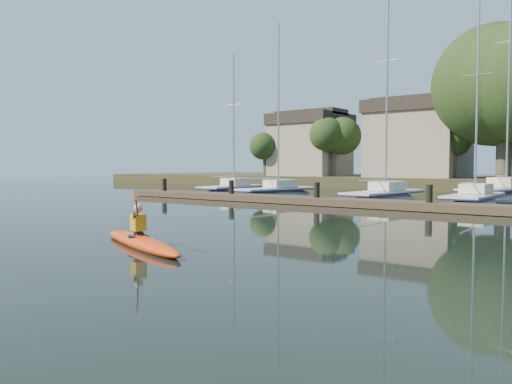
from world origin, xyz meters
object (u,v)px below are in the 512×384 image
Objects in this scene: sailboat_0 at (232,196)px; sailboat_2 at (384,204)px; sailboat_1 at (276,199)px; kayak at (140,239)px; sailboat_6 at (504,201)px; dock at (369,203)px; sailboat_3 at (474,208)px.

sailboat_2 is at bearing -4.47° from sailboat_0.
sailboat_1 is 7.70m from sailboat_2.
sailboat_6 is at bearing 102.92° from kayak.
sailboat_2 reaches higher than sailboat_0.
dock is at bearing -24.00° from sailboat_0.
sailboat_2 is at bearing -111.00° from sailboat_6.
sailboat_6 is (17.09, 7.36, -0.01)m from sailboat_0.
sailboat_3 reaches higher than dock.
sailboat_2 is 9.23m from sailboat_6.
kayak is 24.50m from sailboat_0.
sailboat_1 is 1.08× the size of sailboat_3.
dock is 14.38m from sailboat_0.
sailboat_2 is 5.04m from sailboat_3.
dock is 10.14m from sailboat_1.
sailboat_1 is at bearing -136.35° from sailboat_6.
kayak is 0.27× the size of sailboat_6.
sailboat_6 reaches higher than sailboat_1.
sailboat_2 is 0.81× the size of sailboat_6.
sailboat_1 is 14.95m from sailboat_6.
sailboat_1 reaches higher than kayak.
sailboat_2 is (-1.85, 19.73, -0.36)m from kayak.
sailboat_1 is 0.91× the size of sailboat_2.
sailboat_0 is (-13.38, 5.26, -0.39)m from dock.
sailboat_2 is (7.70, 0.15, -0.00)m from sailboat_1.
sailboat_1 is (-9.55, 19.58, -0.36)m from kayak.
dock is (-0.57, 14.88, 0.02)m from kayak.
sailboat_6 is at bearing 90.15° from sailboat_3.
kayak is at bearing -80.74° from sailboat_2.
sailboat_2 reaches higher than sailboat_1.
sailboat_3 is at bearing 4.17° from sailboat_2.
kayak is 27.68m from sailboat_6.
sailboat_0 is 0.82× the size of sailboat_2.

